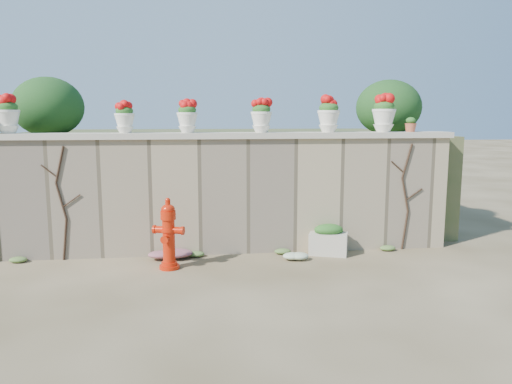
{
  "coord_description": "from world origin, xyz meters",
  "views": [
    {
      "loc": [
        -0.43,
        -6.81,
        2.39
      ],
      "look_at": [
        0.52,
        1.4,
        1.12
      ],
      "focal_mm": 35.0,
      "sensor_mm": 36.0,
      "label": 1
    }
  ],
  "objects": [
    {
      "name": "planter_box",
      "position": [
        1.79,
        1.41,
        0.25
      ],
      "size": [
        0.73,
        0.57,
        0.54
      ],
      "rotation": [
        0.0,
        0.0,
        -0.34
      ],
      "color": "#B8B19C",
      "rests_on": "ground"
    },
    {
      "name": "vine_right",
      "position": [
        3.23,
        1.58,
        0.99
      ],
      "size": [
        0.6,
        0.04,
        1.91
      ],
      "color": "black",
      "rests_on": "ground"
    },
    {
      "name": "urn_pot_0",
      "position": [
        -3.51,
        1.8,
        2.4
      ],
      "size": [
        0.39,
        0.39,
        0.62
      ],
      "color": "white",
      "rests_on": "wall_cap"
    },
    {
      "name": "magenta_clump",
      "position": [
        -0.94,
        1.44,
        0.11
      ],
      "size": [
        0.83,
        0.55,
        0.22
      ],
      "primitive_type": "ellipsoid",
      "color": "#BB2578",
      "rests_on": "ground"
    },
    {
      "name": "urn_pot_1",
      "position": [
        -1.64,
        1.8,
        2.36
      ],
      "size": [
        0.34,
        0.34,
        0.53
      ],
      "color": "white",
      "rests_on": "wall_cap"
    },
    {
      "name": "urn_pot_3",
      "position": [
        0.66,
        1.8,
        2.38
      ],
      "size": [
        0.37,
        0.37,
        0.57
      ],
      "color": "white",
      "rests_on": "wall_cap"
    },
    {
      "name": "urn_pot_2",
      "position": [
        -0.6,
        1.8,
        2.37
      ],
      "size": [
        0.35,
        0.35,
        0.55
      ],
      "color": "white",
      "rests_on": "wall_cap"
    },
    {
      "name": "fire_hydrant",
      "position": [
        -0.91,
        0.89,
        0.56
      ],
      "size": [
        0.49,
        0.35,
        1.12
      ],
      "rotation": [
        0.0,
        0.0,
        -0.31
      ],
      "color": "red",
      "rests_on": "ground"
    },
    {
      "name": "wall_cap",
      "position": [
        0.0,
        1.8,
        2.05
      ],
      "size": [
        8.1,
        0.52,
        0.1
      ],
      "primitive_type": "cube",
      "color": "#B8B19C",
      "rests_on": "stone_wall"
    },
    {
      "name": "urn_pot_4",
      "position": [
        1.85,
        1.8,
        2.4
      ],
      "size": [
        0.39,
        0.39,
        0.61
      ],
      "color": "white",
      "rests_on": "wall_cap"
    },
    {
      "name": "back_shrub_left",
      "position": [
        -3.2,
        3.0,
        2.55
      ],
      "size": [
        1.3,
        1.3,
        1.1
      ],
      "primitive_type": "ellipsoid",
      "color": "#143814",
      "rests_on": "raised_fill"
    },
    {
      "name": "white_flowers",
      "position": [
        1.17,
        1.09,
        0.08
      ],
      "size": [
        0.45,
        0.36,
        0.16
      ],
      "primitive_type": "ellipsoid",
      "color": "white",
      "rests_on": "ground"
    },
    {
      "name": "urn_pot_5",
      "position": [
        2.85,
        1.8,
        2.42
      ],
      "size": [
        0.42,
        0.42,
        0.65
      ],
      "color": "white",
      "rests_on": "wall_cap"
    },
    {
      "name": "ground",
      "position": [
        0.0,
        0.0,
        0.0
      ],
      "size": [
        80.0,
        80.0,
        0.0
      ],
      "primitive_type": "plane",
      "color": "#493C24",
      "rests_on": "ground"
    },
    {
      "name": "stone_wall",
      "position": [
        0.0,
        1.8,
        1.0
      ],
      "size": [
        8.0,
        0.4,
        2.0
      ],
      "primitive_type": "cube",
      "color": "#998766",
      "rests_on": "ground"
    },
    {
      "name": "raised_fill",
      "position": [
        0.0,
        5.0,
        1.0
      ],
      "size": [
        9.0,
        6.0,
        2.0
      ],
      "primitive_type": "cube",
      "color": "#384C23",
      "rests_on": "ground"
    },
    {
      "name": "terracotta_pot",
      "position": [
        3.35,
        1.8,
        2.22
      ],
      "size": [
        0.21,
        0.21,
        0.25
      ],
      "color": "#A95033",
      "rests_on": "wall_cap"
    },
    {
      "name": "vine_left",
      "position": [
        -2.67,
        1.58,
        0.99
      ],
      "size": [
        0.6,
        0.04,
        1.91
      ],
      "color": "black",
      "rests_on": "ground"
    },
    {
      "name": "back_shrub_right",
      "position": [
        3.4,
        3.0,
        2.55
      ],
      "size": [
        1.3,
        1.3,
        1.1
      ],
      "primitive_type": "ellipsoid",
      "color": "#143814",
      "rests_on": "raised_fill"
    },
    {
      "name": "green_shrub",
      "position": [
        1.77,
        1.55,
        0.3
      ],
      "size": [
        0.62,
        0.56,
        0.59
      ],
      "primitive_type": "ellipsoid",
      "color": "#1E5119",
      "rests_on": "ground"
    }
  ]
}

